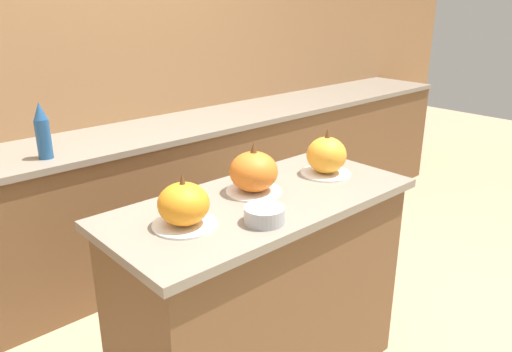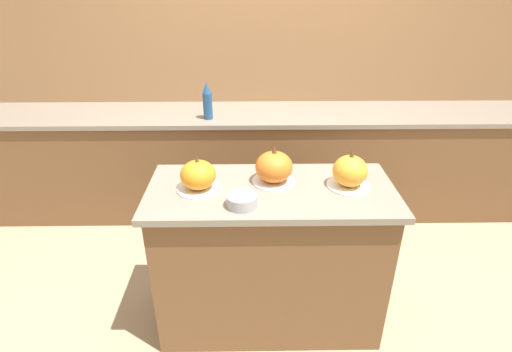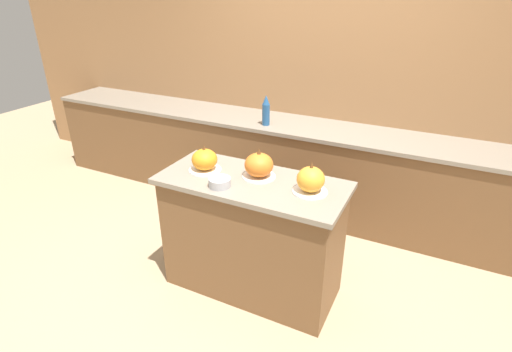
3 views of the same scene
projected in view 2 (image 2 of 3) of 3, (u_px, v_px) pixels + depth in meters
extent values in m
plane|color=tan|center=(269.00, 315.00, 2.46)|extent=(12.00, 12.00, 0.00)
cube|color=#9E7047|center=(263.00, 58.00, 3.31)|extent=(8.00, 0.06, 2.50)
cube|color=brown|center=(270.00, 260.00, 2.26)|extent=(1.22, 0.52, 0.86)
cube|color=gray|center=(271.00, 191.00, 2.06)|extent=(1.28, 0.58, 0.03)
cube|color=brown|center=(263.00, 164.00, 3.39)|extent=(6.00, 0.56, 0.85)
cube|color=gray|center=(263.00, 115.00, 3.19)|extent=(6.00, 0.60, 0.03)
cylinder|color=white|center=(199.00, 188.00, 2.04)|extent=(0.23, 0.23, 0.01)
ellipsoid|color=orange|center=(198.00, 175.00, 2.01)|extent=(0.18, 0.18, 0.15)
cone|color=brown|center=(197.00, 159.00, 1.97)|extent=(0.02, 0.02, 0.04)
cylinder|color=white|center=(274.00, 181.00, 2.11)|extent=(0.23, 0.23, 0.01)
ellipsoid|color=orange|center=(274.00, 167.00, 2.07)|extent=(0.20, 0.20, 0.16)
cone|color=brown|center=(274.00, 149.00, 2.03)|extent=(0.03, 0.03, 0.04)
cylinder|color=white|center=(348.00, 186.00, 2.07)|extent=(0.22, 0.22, 0.01)
ellipsoid|color=orange|center=(350.00, 171.00, 2.03)|extent=(0.18, 0.18, 0.16)
cone|color=brown|center=(352.00, 153.00, 1.99)|extent=(0.03, 0.03, 0.04)
cylinder|color=#235184|center=(208.00, 106.00, 3.01)|extent=(0.07, 0.07, 0.20)
cone|color=#235184|center=(207.00, 87.00, 2.94)|extent=(0.06, 0.06, 0.08)
cylinder|color=#ADADB2|center=(242.00, 201.00, 1.89)|extent=(0.14, 0.14, 0.06)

